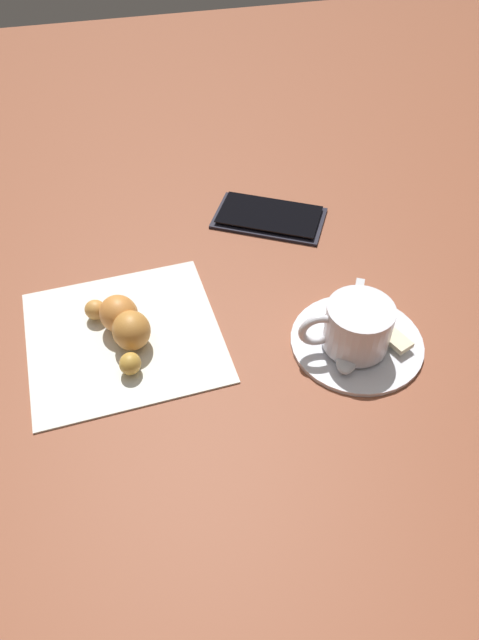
# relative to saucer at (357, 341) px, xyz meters

# --- Properties ---
(ground_plane) EXTENTS (1.80, 1.80, 0.00)m
(ground_plane) POSITION_rel_saucer_xyz_m (-0.10, 0.05, -0.00)
(ground_plane) COLOR brown
(saucer) EXTENTS (0.13, 0.13, 0.01)m
(saucer) POSITION_rel_saucer_xyz_m (0.00, 0.00, 0.00)
(saucer) COLOR white
(saucer) RESTS_ON ground
(espresso_cup) EXTENTS (0.09, 0.06, 0.05)m
(espresso_cup) POSITION_rel_saucer_xyz_m (-0.01, -0.01, 0.03)
(espresso_cup) COLOR white
(espresso_cup) RESTS_ON saucer
(teaspoon) EXTENTS (0.08, 0.13, 0.01)m
(teaspoon) POSITION_rel_saucer_xyz_m (-0.01, -0.00, 0.01)
(teaspoon) COLOR silver
(teaspoon) RESTS_ON saucer
(sugar_packet) EXTENTS (0.04, 0.07, 0.01)m
(sugar_packet) POSITION_rel_saucer_xyz_m (0.03, 0.00, 0.01)
(sugar_packet) COLOR beige
(sugar_packet) RESTS_ON saucer
(napkin) EXTENTS (0.20, 0.19, 0.00)m
(napkin) POSITION_rel_saucer_xyz_m (-0.22, 0.06, -0.00)
(napkin) COLOR white
(napkin) RESTS_ON ground
(croissant) EXTENTS (0.07, 0.11, 0.04)m
(croissant) POSITION_rel_saucer_xyz_m (-0.22, 0.06, 0.02)
(croissant) COLOR gold
(croissant) RESTS_ON napkin
(cell_phone) EXTENTS (0.15, 0.13, 0.01)m
(cell_phone) POSITION_rel_saucer_xyz_m (-0.03, 0.22, -0.00)
(cell_phone) COLOR black
(cell_phone) RESTS_ON ground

